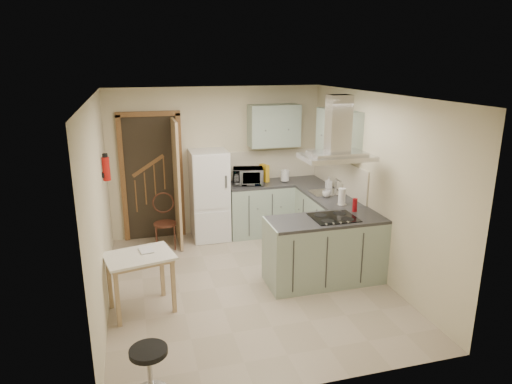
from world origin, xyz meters
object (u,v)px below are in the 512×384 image
object	(u,v)px
fridge	(209,195)
bentwood_chair	(165,224)
extractor_hood	(337,157)
microwave	(248,176)
peninsula	(325,250)
stool	(150,371)
drop_leaf_table	(141,283)

from	to	relation	value
fridge	bentwood_chair	xyz separation A→B (m)	(-0.77, -0.23, -0.35)
extractor_hood	microwave	size ratio (longest dim) A/B	1.82
peninsula	stool	xyz separation A→B (m)	(-2.40, -1.61, -0.22)
bentwood_chair	microwave	size ratio (longest dim) A/B	1.62
bentwood_chair	fridge	bearing A→B (deg)	21.31
peninsula	drop_leaf_table	bearing A→B (deg)	-177.03
extractor_hood	drop_leaf_table	size ratio (longest dim) A/B	1.17
drop_leaf_table	bentwood_chair	world-z (taller)	bentwood_chair
drop_leaf_table	microwave	xyz separation A→B (m)	(1.86, 2.09, 0.68)
stool	bentwood_chair	bearing A→B (deg)	83.07
peninsula	microwave	size ratio (longest dim) A/B	3.13
drop_leaf_table	stool	size ratio (longest dim) A/B	1.68
drop_leaf_table	microwave	distance (m)	2.88
drop_leaf_table	bentwood_chair	distance (m)	1.93
bentwood_chair	stool	world-z (taller)	bentwood_chair
fridge	extractor_hood	xyz separation A→B (m)	(1.32, -1.98, 0.97)
fridge	drop_leaf_table	xyz separation A→B (m)	(-1.20, -2.11, -0.39)
extractor_hood	drop_leaf_table	xyz separation A→B (m)	(-2.52, -0.13, -1.36)
fridge	drop_leaf_table	distance (m)	2.45
peninsula	stool	size ratio (longest dim) A/B	3.38
peninsula	bentwood_chair	distance (m)	2.65
extractor_hood	peninsula	bearing A→B (deg)	180.00
stool	microwave	bearing A→B (deg)	62.89
extractor_hood	bentwood_chair	world-z (taller)	extractor_hood
microwave	fridge	bearing A→B (deg)	-168.82
peninsula	microwave	distance (m)	2.13
extractor_hood	bentwood_chair	distance (m)	3.03
fridge	drop_leaf_table	size ratio (longest dim) A/B	1.95
stool	peninsula	bearing A→B (deg)	33.93
peninsula	stool	world-z (taller)	peninsula
drop_leaf_table	extractor_hood	bearing A→B (deg)	-9.78
fridge	bentwood_chair	size ratio (longest dim) A/B	1.87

